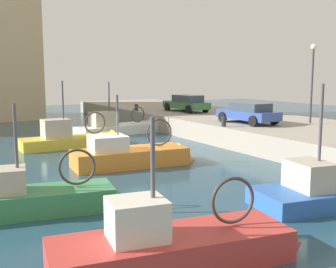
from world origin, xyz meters
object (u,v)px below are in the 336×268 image
Objects in this scene: mooring_bollard_mid at (224,122)px; quay_streetlamp at (313,70)px; fishing_boat_green at (44,208)px; mooring_bollard_north at (136,107)px; fishing_boat_red at (185,258)px; fishing_boat_orange at (136,163)px; parked_car_green at (187,103)px; fishing_boat_blue at (335,199)px; fishing_boat_white at (122,132)px; parked_car_blue at (249,113)px; fishing_boat_yellow at (76,144)px.

quay_streetlamp reaches higher than mooring_bollard_mid.
mooring_bollard_north is (11.87, 18.73, 1.37)m from fishing_boat_green.
quay_streetlamp reaches higher than fishing_boat_red.
fishing_boat_orange is 15.13m from parked_car_green.
mooring_bollard_north is (9.94, 23.91, 1.36)m from fishing_boat_red.
fishing_boat_blue reaches higher than fishing_boat_white.
parked_car_blue is at bearing 16.01° from fishing_boat_orange.
mooring_bollard_mid is at bearing 166.92° from quay_streetlamp.
parked_car_blue is at bearing 45.48° from fishing_boat_red.
mooring_bollard_north is at bearing 67.42° from fishing_boat_red.
fishing_boat_white is 8.66m from mooring_bollard_mid.
quay_streetlamp is (2.41, -10.66, 2.56)m from parked_car_green.
fishing_boat_orange is 0.86× the size of fishing_boat_white.
mooring_bollard_north is at bearing 140.63° from parked_car_green.
fishing_boat_red is at bearing -145.79° from quay_streetlamp.
fishing_boat_yellow is (-0.95, 6.41, 0.04)m from fishing_boat_orange.
fishing_boat_white is 13.43m from quay_streetlamp.
mooring_bollard_mid is (-3.24, -9.34, -0.42)m from parked_car_green.
fishing_boat_red is 1.31× the size of quay_streetlamp.
parked_car_green is at bearing 49.31° from fishing_boat_orange.
fishing_boat_orange is 1.28× the size of quay_streetlamp.
fishing_boat_red is 10.43m from fishing_boat_orange.
fishing_boat_green reaches higher than fishing_boat_red.
parked_car_green is (6.50, 19.86, 1.77)m from fishing_boat_blue.
parked_car_blue is at bearing 11.96° from mooring_bollard_mid.
mooring_bollard_mid is at bearing -69.60° from fishing_boat_white.
fishing_boat_orange is at bearing -109.55° from fishing_boat_white.
quay_streetlamp reaches higher than parked_car_green.
fishing_boat_blue is 12.41m from parked_car_blue.
quay_streetlamp is at bearing -13.08° from mooring_bollard_mid.
fishing_boat_red is 25.08m from parked_car_green.
fishing_boat_orange is 10.68m from fishing_boat_white.
fishing_boat_blue is at bearing -90.88° from fishing_boat_white.
fishing_boat_green is at bearing -133.22° from parked_car_green.
fishing_boat_blue reaches higher than fishing_boat_yellow.
fishing_boat_red is 0.98× the size of fishing_boat_yellow.
fishing_boat_blue is at bearing -68.76° from fishing_boat_orange.
fishing_boat_yellow is 1.45× the size of parked_car_green.
fishing_boat_yellow is 11.78× the size of mooring_bollard_mid.
mooring_bollard_north is at bearing 113.00° from quay_streetlamp.
fishing_boat_orange is at bearing -176.55° from quay_streetlamp.
fishing_boat_orange is at bearing -130.69° from parked_car_green.
fishing_boat_yellow reaches higher than parked_car_green.
fishing_boat_green is 15.94m from parked_car_blue.
fishing_boat_green is at bearing -152.94° from parked_car_blue.
fishing_boat_orange is at bearing -162.65° from mooring_bollard_mid.
fishing_boat_orange is at bearing 41.39° from fishing_boat_green.
fishing_boat_red is 25.93m from mooring_bollard_north.
quay_streetlamp is at bearing -77.24° from parked_car_green.
fishing_boat_orange is at bearing -81.60° from fishing_boat_yellow.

